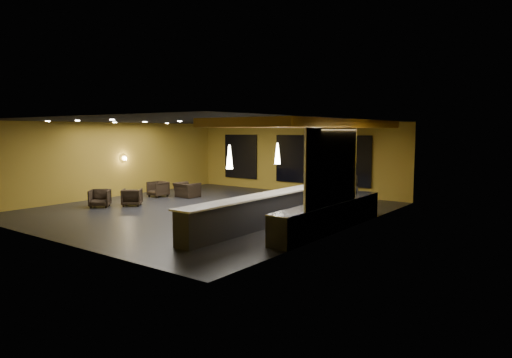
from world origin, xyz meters
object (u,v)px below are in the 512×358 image
Objects in this scene: bar_counter at (269,210)px; prep_counter at (330,217)px; pendant_1 at (277,154)px; bar_stool_1 at (205,217)px; bar_stool_3 at (256,204)px; staff_c at (352,195)px; pendant_0 at (229,157)px; armchair_d at (187,190)px; pendant_2 at (314,151)px; column at (334,164)px; armchair_b at (132,197)px; bar_stool_2 at (238,211)px; bar_stool_5 at (299,196)px; bar_stool_0 at (179,223)px; bar_stool_4 at (278,201)px; staff_a at (317,194)px; armchair_a at (100,198)px; staff_b at (348,192)px; armchair_c at (158,189)px.

bar_counter is 1.33× the size of prep_counter.
pendant_1 is 3.35m from bar_stool_1.
bar_stool_3 is (-0.07, 2.69, 0.06)m from bar_stool_1.
staff_c is at bearing 43.71° from bar_stool_3.
pendant_1 is at bearing 90.00° from pendant_0.
pendant_0 is at bearing -90.00° from pendant_1.
pendant_2 is at bearing -175.74° from armchair_d.
column reaches higher than staff_c.
staff_c is 2.01× the size of armchair_b.
bar_stool_2 reaches higher than armchair_d.
pendant_0 is 5.42m from staff_c.
bar_stool_5 is at bearing 90.08° from bar_stool_3.
bar_stool_4 is (-0.09, 5.15, 0.00)m from bar_stool_0.
armchair_b is at bearing -175.36° from prep_counter.
armchair_d is (-8.35, -0.06, -0.44)m from staff_c.
staff_a is 2.12× the size of bar_stool_2.
column reaches higher than prep_counter.
prep_counter is 7.89× the size of bar_stool_0.
armchair_a is 7.06m from bar_stool_0.
prep_counter is 8.57× the size of pendant_1.
bar_stool_3 reaches higher than bar_stool_5.
staff_b is 8.86m from armchair_b.
bar_stool_0 is (6.02, -3.04, 0.13)m from armchair_b.
staff_c is 2.74m from bar_stool_4.
armchair_a is at bearing 174.31° from pendant_0.
bar_stool_2 is 4.12m from bar_stool_5.
bar_stool_4 is (-0.91, 1.89, -0.01)m from bar_counter.
armchair_d is 5.92m from bar_stool_4.
staff_b reaches higher than bar_stool_1.
pendant_2 is at bearing 90.00° from pendant_0.
staff_c is 8.36m from armchair_d.
pendant_1 is 3.57m from bar_stool_5.
bar_stool_2 is 0.99× the size of bar_stool_4.
pendant_1 is 8.03m from armchair_a.
bar_stool_0 is at bearing -105.46° from staff_a.
bar_stool_2 reaches higher than armchair_b.
staff_c is 2.04× the size of bar_stool_5.
prep_counter is 4.13m from bar_stool_5.
bar_stool_1 is at bearing -137.02° from prep_counter.
armchair_c is 1.06× the size of bar_stool_2.
bar_stool_2 is (-2.73, -1.20, 0.06)m from prep_counter.
pendant_0 reaches higher than prep_counter.
bar_stool_4 is at bearing 91.04° from bar_stool_0.
bar_stool_1 is at bearing -89.08° from bar_stool_4.
staff_c reaches higher than bar_counter.
bar_stool_1 reaches higher than bar_stool_0.
armchair_b reaches higher than armchair_d.
pendant_1 is 0.91× the size of bar_stool_4.
bar_stool_5 is (5.83, 0.53, 0.15)m from armchair_d.
staff_c is 5.66m from bar_stool_1.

